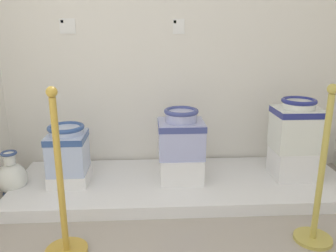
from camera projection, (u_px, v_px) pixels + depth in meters
name	position (u px, v px, depth m)	size (l,w,h in m)	color
wall_back	(178.00, 18.00, 3.10)	(3.45, 0.06, 2.90)	white
display_platform	(182.00, 184.00, 2.98)	(2.84, 0.96, 0.10)	white
plinth_block_tall_cobalt	(70.00, 177.00, 2.89)	(0.32, 0.32, 0.10)	white
antique_toilet_tall_cobalt	(68.00, 147.00, 2.82)	(0.31, 0.34, 0.40)	#B1C3E6
plinth_block_squat_floral	(181.00, 167.00, 2.96)	(0.36, 0.36, 0.21)	white
antique_toilet_squat_floral	(181.00, 133.00, 2.87)	(0.39, 0.33, 0.41)	#A7AEDE
plinth_block_rightmost	(292.00, 163.00, 2.99)	(0.35, 0.32, 0.25)	white
antique_toilet_rightmost	(297.00, 124.00, 2.90)	(0.38, 0.32, 0.45)	white
info_placard_first	(67.00, 26.00, 3.03)	(0.14, 0.01, 0.13)	white
info_placard_second	(179.00, 26.00, 3.09)	(0.11, 0.01, 0.13)	white
decorative_vase_spare	(12.00, 178.00, 2.84)	(0.25, 0.25, 0.39)	#35497A
stanchion_post_near_left	(63.00, 208.00, 2.06)	(0.26, 0.26, 1.05)	gold
stanchion_post_near_right	(318.00, 196.00, 2.18)	(0.25, 0.25, 1.05)	#B8A547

